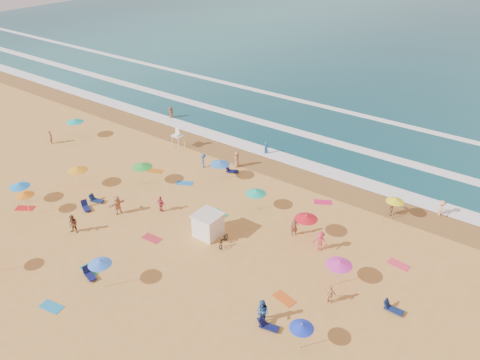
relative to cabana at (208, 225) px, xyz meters
The scene contains 12 objects.
ground 2.80m from the cabana, 153.77° to the left, with size 220.00×220.00×0.00m, color gold.
ocean 85.20m from the cabana, 91.58° to the left, with size 220.00×140.00×0.18m, color #0C4756.
wet_sand 13.89m from the cabana, 99.76° to the left, with size 220.00×220.00×0.00m, color olive.
surf_foam 22.62m from the cabana, 95.97° to the left, with size 200.00×18.70×0.05m.
cabana is the anchor object (origin of this frame).
cabana_roof 1.06m from the cabana, ahead, with size 2.20×2.20×0.12m, color silver.
bicycle 1.99m from the cabana, ahead, with size 0.66×1.89×0.99m, color black.
lifeguard_stand 17.80m from the cabana, 141.13° to the left, with size 1.20×1.20×2.10m, color white, non-canonical shape.
beach_umbrellas 1.65m from the cabana, 68.21° to the left, with size 58.27×27.10×0.82m.
loungers 4.25m from the cabana, 49.10° to the right, with size 34.45×23.48×0.34m.
towels 2.25m from the cabana, 165.69° to the right, with size 33.06×25.02×0.03m.
beachgoers 5.45m from the cabana, 92.18° to the left, with size 43.11×24.68×2.14m.
Camera 1 is at (23.89, -25.82, 24.29)m, focal length 35.00 mm.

